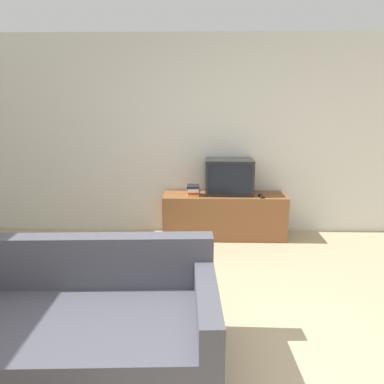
# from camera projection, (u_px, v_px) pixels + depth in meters

# --- Properties ---
(wall_back) EXTENTS (9.00, 0.06, 2.60)m
(wall_back) POSITION_uv_depth(u_px,v_px,m) (204.00, 137.00, 4.96)
(wall_back) COLOR silver
(wall_back) RESTS_ON ground_plane
(tv_stand) EXTENTS (1.60, 0.44, 0.58)m
(tv_stand) POSITION_uv_depth(u_px,v_px,m) (224.00, 216.00, 4.94)
(tv_stand) COLOR brown
(tv_stand) RESTS_ON ground_plane
(television) EXTENTS (0.61, 0.36, 0.46)m
(television) POSITION_uv_depth(u_px,v_px,m) (229.00, 177.00, 4.86)
(television) COLOR black
(television) RESTS_ON tv_stand
(couch) EXTENTS (1.87, 1.07, 0.82)m
(couch) POSITION_uv_depth(u_px,v_px,m) (82.00, 331.00, 2.53)
(couch) COLOR #474751
(couch) RESTS_ON ground_plane
(book_stack) EXTENTS (0.17, 0.19, 0.13)m
(book_stack) POSITION_uv_depth(u_px,v_px,m) (194.00, 190.00, 4.82)
(book_stack) COLOR gold
(book_stack) RESTS_ON tv_stand
(remote_on_stand) EXTENTS (0.06, 0.15, 0.02)m
(remote_on_stand) POSITION_uv_depth(u_px,v_px,m) (261.00, 196.00, 4.75)
(remote_on_stand) COLOR black
(remote_on_stand) RESTS_ON tv_stand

